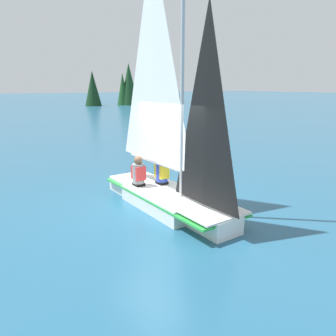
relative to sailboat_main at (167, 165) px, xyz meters
name	(u,v)px	position (x,y,z in m)	size (l,w,h in m)	color
ground_plane	(168,207)	(0.00, 0.03, -1.05)	(260.00, 260.00, 0.00)	#235675
sailboat_main	(167,165)	(0.00, 0.00, 0.00)	(1.48, 4.38, 6.17)	white
sailor_helm	(162,175)	(-0.23, -0.64, -0.42)	(0.31, 0.35, 1.16)	black
sailor_crew	(139,177)	(0.35, -0.83, -0.43)	(0.31, 0.35, 1.16)	black
motorboat_distant	(152,110)	(-13.37, -23.92, -0.65)	(4.18, 2.18, 1.16)	maroon
treeline_shore	(142,85)	(-21.26, -40.84, 1.84)	(17.05, 5.36, 6.65)	#1E4C23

